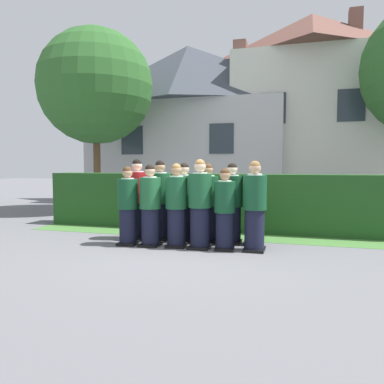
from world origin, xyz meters
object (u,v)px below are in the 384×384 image
Objects in this scene: student_in_red_blazer at (137,201)px; student_rear_row_5 at (254,205)px; student_rear_row_3 at (208,205)px; student_front_row_0 at (128,208)px; student_rear_row_1 at (160,202)px; student_front_row_4 at (225,211)px; student_front_row_5 at (255,208)px; student_front_row_2 at (176,207)px; student_front_row_3 at (200,206)px; student_rear_row_2 at (184,204)px; student_rear_row_4 at (232,205)px; student_front_row_1 at (150,207)px.

student_rear_row_5 is at bearing 2.49° from student_in_red_blazer.
student_rear_row_5 is (0.94, 0.02, 0.02)m from student_rear_row_3.
student_front_row_0 is 0.93× the size of student_rear_row_1.
student_front_row_5 is (0.55, 0.06, 0.07)m from student_front_row_4.
student_in_red_blazer is (-2.00, 0.51, 0.09)m from student_front_row_4.
student_front_row_2 is at bearing -25.92° from student_in_red_blazer.
student_front_row_2 is (0.99, 0.09, 0.03)m from student_front_row_0.
student_rear_row_2 is (-0.50, 0.57, -0.03)m from student_front_row_3.
student_rear_row_1 is 1.03× the size of student_rear_row_2.
student_rear_row_4 is at bearing 2.08° from student_rear_row_3.
student_front_row_1 is at bearing -175.96° from student_front_row_3.
student_rear_row_3 is (0.48, 0.60, 0.00)m from student_front_row_2.
student_front_row_0 is at bearing -176.60° from student_front_row_5.
student_front_row_0 is 0.96× the size of student_front_row_2.
student_rear_row_2 reaches higher than student_front_row_1.
student_rear_row_4 is (0.98, 0.62, 0.01)m from student_front_row_2.
student_front_row_5 is (2.49, 0.15, 0.05)m from student_front_row_0.
student_front_row_0 is 0.99m from student_front_row_2.
student_rear_row_5 is (1.42, 0.62, 0.03)m from student_front_row_2.
student_rear_row_5 is (0.95, 0.62, -0.01)m from student_front_row_3.
student_rear_row_3 is at bearing 3.18° from student_in_red_blazer.
student_front_row_2 is at bearing -179.96° from student_front_row_3.
student_front_row_4 is 0.94× the size of student_rear_row_4.
student_rear_row_3 is (-1.02, 0.54, -0.02)m from student_front_row_5.
student_front_row_4 is 2.07m from student_in_red_blazer.
student_rear_row_5 reaches higher than student_rear_row_4.
student_rear_row_4 is at bearing 2.50° from student_rear_row_1.
student_front_row_1 is at bearing -87.41° from student_rear_row_1.
student_rear_row_4 is (-0.52, 0.55, -0.02)m from student_front_row_5.
student_front_row_0 is 0.96× the size of student_rear_row_3.
student_rear_row_4 is (1.00, 0.05, -0.00)m from student_rear_row_2.
student_front_row_5 is at bearing 3.36° from student_front_row_3.
student_rear_row_1 is 1.03m from student_rear_row_3.
student_front_row_5 is at bearing 3.70° from student_front_row_1.
student_rear_row_2 is (1.03, 0.05, -0.04)m from student_in_red_blazer.
student_front_row_1 is 0.62m from student_rear_row_1.
student_front_row_4 is at bearing -51.50° from student_rear_row_3.
student_rear_row_5 reaches higher than student_front_row_5.
student_front_row_3 is 1.11× the size of student_front_row_4.
student_rear_row_5 is at bearing 2.07° from student_rear_row_1.
student_front_row_4 is at bearing -127.44° from student_rear_row_5.
student_rear_row_4 is 0.44m from student_rear_row_5.
student_rear_row_1 is (-1.49, 0.54, 0.08)m from student_front_row_4.
student_in_red_blazer is 2.48m from student_rear_row_5.
student_front_row_3 is 1.02× the size of student_rear_row_5.
student_rear_row_2 is (-0.97, 0.56, 0.05)m from student_front_row_4.
student_front_row_0 is at bearing -155.02° from student_rear_row_3.
student_rear_row_5 is (1.96, 0.07, -0.01)m from student_rear_row_1.
student_front_row_5 is 0.97× the size of student_in_red_blazer.
student_rear_row_3 is (1.53, 0.09, -0.04)m from student_in_red_blazer.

